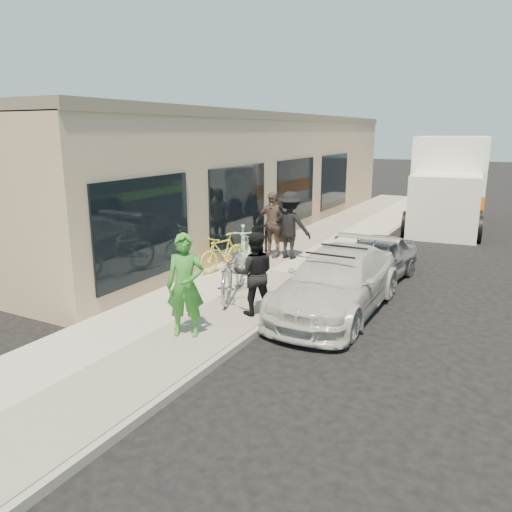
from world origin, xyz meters
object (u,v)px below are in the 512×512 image
at_px(bike_rack, 260,239).
at_px(sedan_white, 337,282).
at_px(sedan_silver, 374,259).
at_px(cruiser_bike_a, 243,247).
at_px(moving_truck, 448,186).
at_px(sandwich_board, 284,227).
at_px(cruiser_bike_c, 223,252).
at_px(bystander_a, 290,225).
at_px(tandem_bike, 234,270).
at_px(bystander_b, 272,224).
at_px(man_standing, 254,274).
at_px(cruiser_bike_b, 253,246).
at_px(woman_rider, 185,285).

distance_m(bike_rack, sedan_white, 4.20).
xyz_separation_m(sedan_silver, cruiser_bike_a, (-3.22, -0.87, 0.12)).
bearing_deg(moving_truck, sandwich_board, -125.60).
height_order(sandwich_board, cruiser_bike_a, cruiser_bike_a).
bearing_deg(cruiser_bike_c, bystander_a, 77.69).
relative_size(tandem_bike, bystander_b, 1.19).
xyz_separation_m(cruiser_bike_a, cruiser_bike_c, (-0.34, -0.45, -0.07)).
bearing_deg(man_standing, bystander_a, -104.99).
distance_m(cruiser_bike_b, bystander_b, 0.94).
height_order(sedan_silver, cruiser_bike_c, sedan_silver).
bearing_deg(bystander_b, sedan_silver, -7.56).
height_order(bike_rack, tandem_bike, tandem_bike).
distance_m(woman_rider, cruiser_bike_b, 5.22).
distance_m(sedan_white, bystander_a, 3.98).
bearing_deg(cruiser_bike_c, cruiser_bike_b, 90.74).
relative_size(moving_truck, cruiser_bike_a, 3.95).
bearing_deg(man_standing, moving_truck, -128.35).
xyz_separation_m(sedan_silver, bystander_a, (-2.58, 0.65, 0.51)).
relative_size(man_standing, bystander_b, 0.88).
bearing_deg(woman_rider, cruiser_bike_a, 82.47).
distance_m(cruiser_bike_b, cruiser_bike_c, 1.17).
height_order(cruiser_bike_b, bystander_b, bystander_b).
bearing_deg(tandem_bike, woman_rider, -100.00).
bearing_deg(sandwich_board, tandem_bike, -81.61).
xyz_separation_m(cruiser_bike_a, cruiser_bike_b, (-0.07, 0.69, -0.12)).
relative_size(moving_truck, cruiser_bike_c, 4.58).
distance_m(woman_rider, bystander_a, 5.88).
distance_m(woman_rider, cruiser_bike_c, 4.23).
bearing_deg(bystander_a, tandem_bike, 94.10).
xyz_separation_m(woman_rider, cruiser_bike_b, (-1.39, 5.01, -0.48)).
distance_m(cruiser_bike_c, bystander_a, 2.25).
distance_m(woman_rider, man_standing, 1.58).
bearing_deg(sandwich_board, cruiser_bike_a, -88.91).
height_order(sandwich_board, bystander_a, bystander_a).
distance_m(sedan_silver, man_standing, 3.97).
bearing_deg(tandem_bike, bystander_b, 83.93).
distance_m(sedan_silver, woman_rider, 5.56).
bearing_deg(cruiser_bike_c, moving_truck, 83.79).
xyz_separation_m(bike_rack, cruiser_bike_c, (-0.23, -1.58, -0.09)).
bearing_deg(cruiser_bike_a, man_standing, -86.95).
bearing_deg(woman_rider, bystander_a, 72.13).
distance_m(sedan_silver, cruiser_bike_c, 3.80).
xyz_separation_m(sedan_white, cruiser_bike_b, (-3.18, 2.26, -0.06)).
bearing_deg(cruiser_bike_c, bystander_b, 90.67).
xyz_separation_m(sandwich_board, bystander_a, (1.02, -1.84, 0.46)).
bearing_deg(cruiser_bike_b, bystander_a, 29.69).
relative_size(sedan_white, woman_rider, 2.42).
xyz_separation_m(sedan_white, moving_truck, (0.51, 11.75, 0.88)).
height_order(cruiser_bike_a, cruiser_bike_c, cruiser_bike_a).
xyz_separation_m(man_standing, cruiser_bike_a, (-1.87, 2.84, -0.27)).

